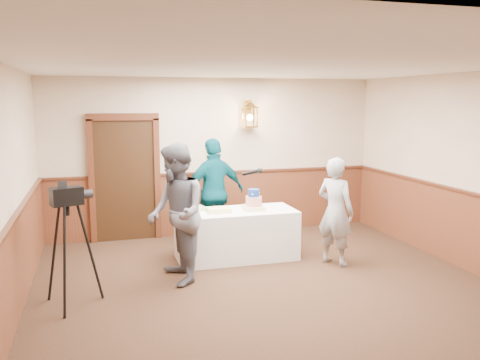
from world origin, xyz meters
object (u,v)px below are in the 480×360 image
object	(u,v)px
sheet_cake_green	(195,209)
assistant_p	(215,192)
baker	(335,211)
sheet_cake_yellow	(219,210)
tiered_cake	(254,202)
interviewer	(176,214)
display_table	(236,234)
tv_camera_rig	(70,253)

from	to	relation	value
sheet_cake_green	assistant_p	xyz separation A→B (m)	(0.45, 0.63, 0.12)
baker	assistant_p	size ratio (longest dim) A/B	0.89
sheet_cake_yellow	assistant_p	size ratio (longest dim) A/B	0.19
tiered_cake	baker	xyz separation A→B (m)	(1.05, -0.65, -0.08)
sheet_cake_green	interviewer	distance (m)	1.04
tiered_cake	sheet_cake_green	bearing A→B (deg)	169.01
assistant_p	interviewer	bearing A→B (deg)	48.06
interviewer	display_table	bearing A→B (deg)	122.95
sheet_cake_yellow	interviewer	distance (m)	1.06
baker	sheet_cake_yellow	bearing A→B (deg)	37.57
sheet_cake_yellow	tv_camera_rig	distance (m)	2.39
tiered_cake	assistant_p	xyz separation A→B (m)	(-0.42, 0.80, 0.02)
assistant_p	display_table	bearing A→B (deg)	88.90
tiered_cake	sheet_cake_yellow	bearing A→B (deg)	-176.71
display_table	sheet_cake_yellow	size ratio (longest dim) A/B	5.35
display_table	sheet_cake_yellow	bearing A→B (deg)	-170.16
tiered_cake	interviewer	xyz separation A→B (m)	(-1.31, -0.76, 0.06)
display_table	sheet_cake_yellow	world-z (taller)	sheet_cake_yellow
tiered_cake	baker	size ratio (longest dim) A/B	0.22
tiered_cake	tv_camera_rig	xyz separation A→B (m)	(-2.64, -1.19, -0.24)
baker	tv_camera_rig	distance (m)	3.73
interviewer	baker	size ratio (longest dim) A/B	1.17
sheet_cake_green	interviewer	xyz separation A→B (m)	(-0.43, -0.93, 0.15)
interviewer	sheet_cake_yellow	bearing A→B (deg)	130.21
baker	interviewer	bearing A→B (deg)	61.26
sheet_cake_yellow	interviewer	size ratio (longest dim) A/B	0.18
display_table	assistant_p	distance (m)	0.95
sheet_cake_yellow	assistant_p	bearing A→B (deg)	80.95
baker	sheet_cake_green	bearing A→B (deg)	35.53
baker	tv_camera_rig	size ratio (longest dim) A/B	1.12
interviewer	sheet_cake_green	bearing A→B (deg)	151.11
sheet_cake_green	baker	xyz separation A→B (m)	(1.93, -0.82, 0.02)
display_table	sheet_cake_green	distance (m)	0.74
sheet_cake_yellow	interviewer	bearing A→B (deg)	-135.93
tiered_cake	assistant_p	world-z (taller)	assistant_p
tiered_cake	tv_camera_rig	world-z (taller)	tv_camera_rig
tiered_cake	sheet_cake_yellow	xyz separation A→B (m)	(-0.56, -0.03, -0.09)
sheet_cake_yellow	tv_camera_rig	xyz separation A→B (m)	(-2.08, -1.16, -0.15)
assistant_p	sheet_cake_yellow	bearing A→B (deg)	68.60
sheet_cake_yellow	display_table	bearing A→B (deg)	9.84
interviewer	baker	xyz separation A→B (m)	(2.36, 0.11, -0.13)
sheet_cake_yellow	assistant_p	distance (m)	0.85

